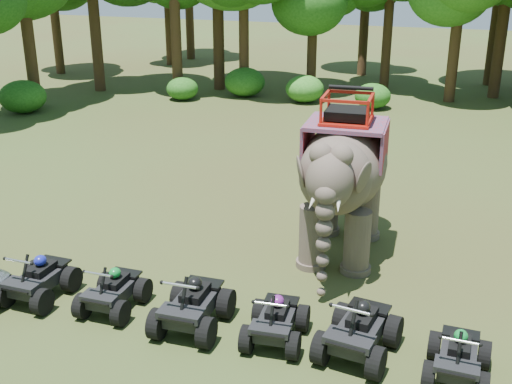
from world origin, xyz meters
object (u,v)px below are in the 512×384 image
Objects in this scene: atv_0 at (37,274)px; atv_1 at (112,286)px; atv_5 at (459,351)px; elephant at (343,175)px; atv_2 at (192,299)px; atv_3 at (276,315)px; atv_4 at (359,324)px.

atv_1 is at bearing 4.67° from atv_0.
atv_1 reaches higher than atv_5.
elephant is at bearing 47.05° from atv_1.
atv_0 reaches higher than atv_5.
atv_1 is at bearing 175.85° from atv_2.
atv_3 is (-0.40, -4.44, -1.51)m from elephant.
atv_1 is 1.93m from atv_2.
atv_4 is at bearing -76.75° from elephant.
atv_3 is 0.87× the size of atv_4.
atv_5 is (5.25, -0.04, -0.09)m from atv_2.
atv_4 reaches higher than atv_5.
atv_4 is (1.64, 0.07, 0.09)m from atv_3.
atv_2 is at bearing 1.42° from atv_0.
atv_4 reaches higher than atv_2.
atv_0 is 1.06× the size of atv_1.
atv_2 reaches higher than atv_1.
atv_4 is at bearing -1.77° from atv_3.
elephant is at bearing 38.66° from atv_0.
atv_0 reaches higher than atv_3.
atv_0 is 7.16m from atv_4.
atv_4 is 1.17× the size of atv_5.
atv_2 is (-2.16, -4.51, -1.43)m from elephant.
atv_5 is at bearing -6.03° from atv_3.
atv_4 reaches higher than atv_1.
atv_0 is at bearing 178.94° from atv_2.
atv_1 is 3.69m from atv_3.
atv_1 is (1.83, 0.11, -0.04)m from atv_0.
elephant is 5.70m from atv_5.
atv_1 is at bearing -135.48° from elephant.
elephant is 2.77× the size of atv_4.
atv_0 is 3.75m from atv_2.
elephant is 2.79× the size of atv_2.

